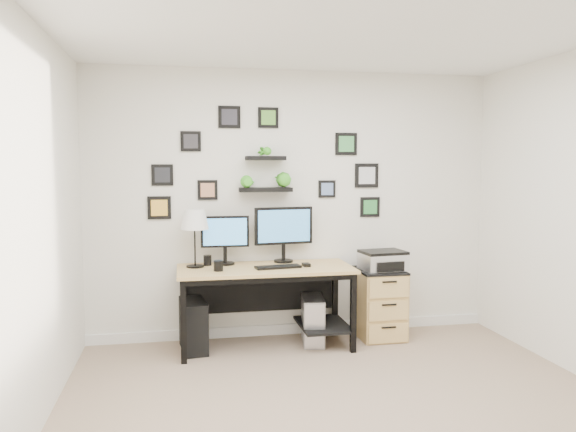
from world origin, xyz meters
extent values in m
plane|color=tan|center=(0.00, 0.00, 0.00)|extent=(4.00, 4.00, 0.00)
plane|color=white|center=(0.00, 0.00, 2.60)|extent=(4.00, 4.00, 0.00)
plane|color=white|center=(0.00, 2.00, 1.30)|extent=(4.00, 0.00, 4.00)
plane|color=white|center=(0.00, -2.00, 1.30)|extent=(4.00, 0.00, 4.00)
plane|color=white|center=(-2.00, 0.00, 1.30)|extent=(0.00, 4.00, 4.00)
cube|color=white|center=(0.00, 1.99, 0.05)|extent=(4.00, 0.03, 0.10)
cube|color=tan|center=(-0.35, 1.63, 0.73)|extent=(1.60, 0.70, 0.03)
cube|color=black|center=(-0.35, 1.63, 0.69)|extent=(1.54, 0.64, 0.05)
cube|color=black|center=(-0.35, 1.96, 0.46)|extent=(1.44, 0.02, 0.41)
cube|color=black|center=(0.20, 1.63, 0.18)|extent=(0.45, 0.63, 0.03)
cube|color=black|center=(-1.10, 1.33, 0.36)|extent=(0.05, 0.05, 0.72)
cube|color=black|center=(-1.10, 1.93, 0.36)|extent=(0.05, 0.05, 0.72)
cube|color=black|center=(0.40, 1.33, 0.36)|extent=(0.05, 0.05, 0.72)
cube|color=black|center=(0.40, 1.93, 0.36)|extent=(0.05, 0.05, 0.72)
cylinder|color=black|center=(-0.70, 1.84, 0.76)|extent=(0.18, 0.18, 0.02)
cylinder|color=black|center=(-0.70, 1.84, 0.84)|extent=(0.04, 0.04, 0.16)
cube|color=black|center=(-0.70, 1.83, 1.06)|extent=(0.45, 0.04, 0.29)
cube|color=#3F8CCC|center=(-0.70, 1.81, 1.06)|extent=(0.41, 0.02, 0.25)
cylinder|color=black|center=(-0.13, 1.87, 0.76)|extent=(0.21, 0.21, 0.02)
cylinder|color=black|center=(-0.13, 1.87, 0.84)|extent=(0.04, 0.04, 0.16)
cube|color=black|center=(-0.13, 1.86, 1.10)|extent=(0.57, 0.10, 0.36)
cube|color=#3F8CCC|center=(-0.13, 1.84, 1.10)|extent=(0.51, 0.07, 0.31)
cube|color=black|center=(-0.24, 1.56, 0.76)|extent=(0.43, 0.19, 0.02)
cube|color=black|center=(0.03, 1.60, 0.76)|extent=(0.07, 0.10, 0.03)
cylinder|color=black|center=(-0.98, 1.76, 0.76)|extent=(0.16, 0.16, 0.02)
cylinder|color=black|center=(-0.98, 1.76, 1.00)|extent=(0.01, 0.01, 0.48)
cone|color=white|center=(-0.98, 1.76, 1.19)|extent=(0.26, 0.26, 0.18)
cylinder|color=black|center=(-0.78, 1.52, 0.80)|extent=(0.08, 0.08, 0.09)
cylinder|color=black|center=(-0.86, 1.82, 0.80)|extent=(0.07, 0.07, 0.10)
cube|color=black|center=(-1.01, 1.66, 0.23)|extent=(0.26, 0.48, 0.46)
cube|color=gray|center=(0.11, 1.67, 0.22)|extent=(0.26, 0.46, 0.44)
cube|color=silver|center=(0.08, 1.45, 0.22)|extent=(0.17, 0.04, 0.41)
cube|color=tan|center=(0.79, 1.73, 0.33)|extent=(0.42, 0.50, 0.65)
cube|color=black|center=(0.79, 1.73, 0.66)|extent=(0.43, 0.51, 0.02)
cube|color=tan|center=(0.79, 1.47, 0.11)|extent=(0.39, 0.02, 0.18)
cylinder|color=black|center=(0.79, 1.46, 0.17)|extent=(0.14, 0.02, 0.02)
cube|color=tan|center=(0.79, 1.47, 0.33)|extent=(0.39, 0.02, 0.18)
cylinder|color=black|center=(0.79, 1.46, 0.39)|extent=(0.14, 0.02, 0.02)
cube|color=tan|center=(0.79, 1.47, 0.54)|extent=(0.39, 0.02, 0.18)
cylinder|color=black|center=(0.79, 1.46, 0.60)|extent=(0.14, 0.02, 0.02)
cube|color=silver|center=(0.82, 1.70, 0.75)|extent=(0.44, 0.36, 0.16)
cube|color=black|center=(0.82, 1.70, 0.84)|extent=(0.44, 0.36, 0.03)
cube|color=black|center=(0.83, 1.54, 0.73)|extent=(0.28, 0.05, 0.09)
cube|color=black|center=(-0.30, 1.91, 1.45)|extent=(0.50, 0.18, 0.04)
cube|color=black|center=(-0.30, 1.90, 1.75)|extent=(0.38, 0.15, 0.04)
imported|color=green|center=(-0.47, 1.91, 1.60)|extent=(0.15, 0.12, 0.27)
imported|color=green|center=(-0.13, 1.91, 1.60)|extent=(0.15, 0.15, 0.27)
imported|color=green|center=(-0.30, 1.90, 1.90)|extent=(0.13, 0.09, 0.25)
cube|color=black|center=(-1.00, 1.99, 1.91)|extent=(0.19, 0.02, 0.19)
cube|color=#2B2A2E|center=(-1.00, 1.98, 1.91)|extent=(0.13, 0.00, 0.13)
cube|color=black|center=(-0.63, 1.99, 2.14)|extent=(0.21, 0.02, 0.21)
cube|color=#292830|center=(-0.63, 1.98, 2.14)|extent=(0.15, 0.00, 0.15)
cube|color=black|center=(-0.26, 1.99, 2.14)|extent=(0.20, 0.02, 0.20)
cube|color=#549832|center=(-0.26, 1.98, 2.14)|extent=(0.14, 0.00, 0.14)
cube|color=black|center=(-1.27, 1.99, 1.59)|extent=(0.20, 0.02, 0.20)
cube|color=black|center=(-1.27, 1.98, 1.59)|extent=(0.14, 0.00, 0.14)
cube|color=black|center=(0.33, 1.99, 1.45)|extent=(0.17, 0.02, 0.17)
cube|color=#6179A9|center=(0.33, 1.98, 1.45)|extent=(0.12, 0.00, 0.12)
cube|color=black|center=(-0.85, 1.99, 1.45)|extent=(0.19, 0.02, 0.19)
cube|color=#BA7955|center=(-0.85, 1.98, 1.45)|extent=(0.13, 0.00, 0.13)
cube|color=black|center=(0.52, 1.99, 1.89)|extent=(0.22, 0.02, 0.22)
cube|color=#43934E|center=(0.52, 1.98, 1.89)|extent=(0.15, 0.00, 0.15)
cube|color=black|center=(-1.30, 1.99, 1.28)|extent=(0.22, 0.02, 0.22)
cube|color=gold|center=(-1.30, 1.98, 1.28)|extent=(0.15, 0.00, 0.15)
cube|color=black|center=(0.74, 1.99, 1.58)|extent=(0.24, 0.02, 0.24)
cube|color=silver|center=(0.74, 1.98, 1.58)|extent=(0.17, 0.00, 0.17)
cube|color=black|center=(0.78, 1.99, 1.26)|extent=(0.20, 0.02, 0.20)
cube|color=#31863E|center=(0.78, 1.98, 1.26)|extent=(0.14, 0.00, 0.14)
camera|label=1|loc=(-1.11, -3.40, 1.68)|focal=35.00mm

